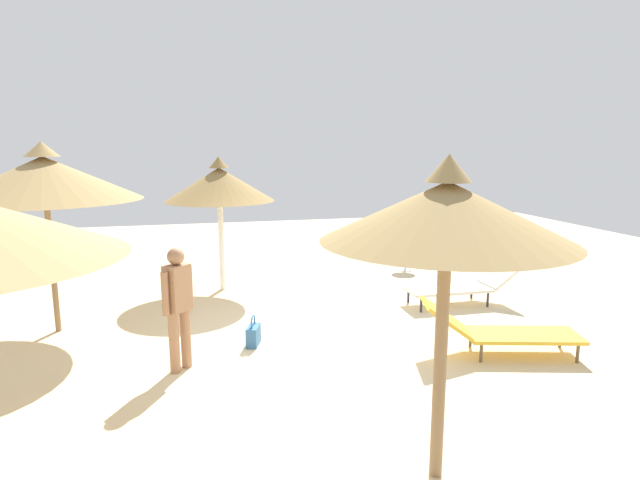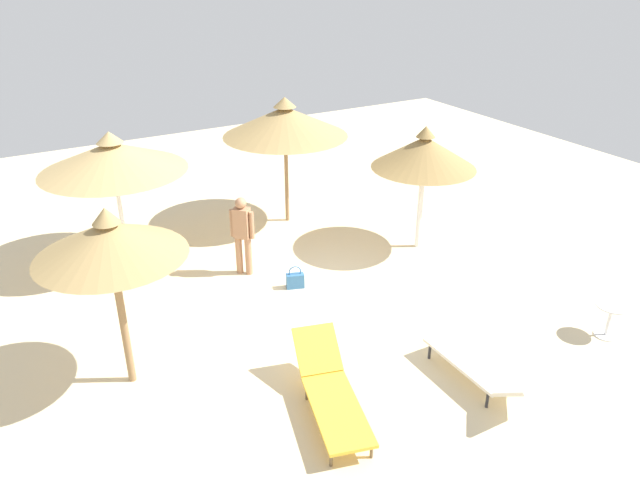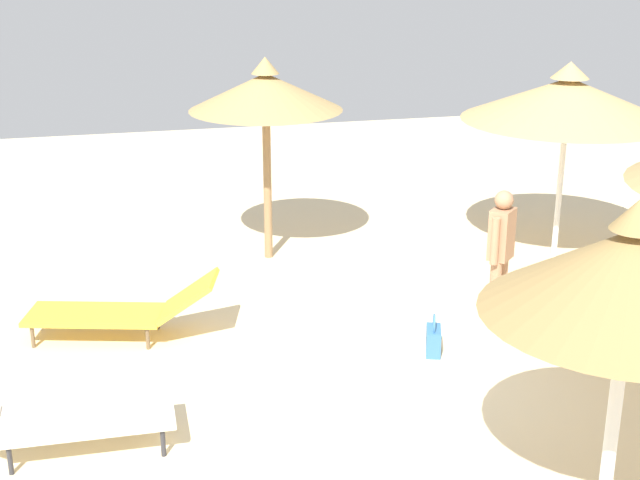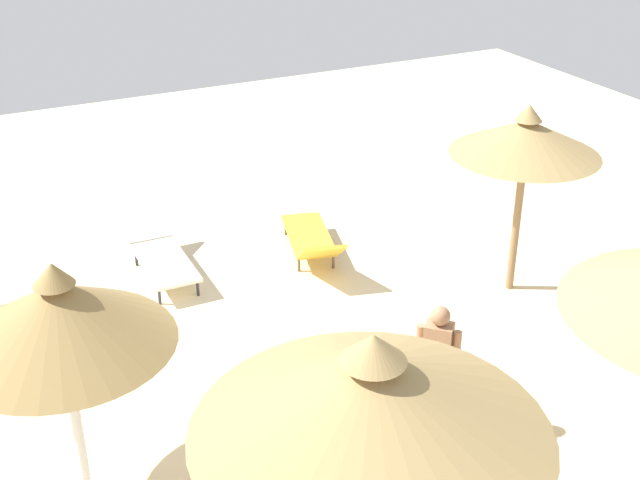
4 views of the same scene
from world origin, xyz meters
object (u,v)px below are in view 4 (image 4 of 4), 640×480
at_px(lounge_chair_far_left, 312,240).
at_px(handbag, 344,383).
at_px(lounge_chair_near_left, 159,251).
at_px(parasol_umbrella_near_right, 59,315).
at_px(parasol_umbrella_back, 372,396).
at_px(parasol_umbrella_front, 526,138).
at_px(person_standing_far_right, 437,362).

relative_size(lounge_chair_far_left, handbag, 4.87).
relative_size(lounge_chair_near_left, lounge_chair_far_left, 0.92).
height_order(parasol_umbrella_near_right, lounge_chair_far_left, parasol_umbrella_near_right).
bearing_deg(parasol_umbrella_back, handbag, 65.51).
bearing_deg(lounge_chair_far_left, parasol_umbrella_front, -42.52).
bearing_deg(person_standing_far_right, parasol_umbrella_back, -135.50).
xyz_separation_m(parasol_umbrella_near_right, parasol_umbrella_front, (6.41, 1.43, 0.21)).
height_order(parasol_umbrella_near_right, handbag, parasol_umbrella_near_right).
distance_m(parasol_umbrella_near_right, person_standing_far_right, 3.93).
bearing_deg(handbag, parasol_umbrella_front, 19.55).
distance_m(parasol_umbrella_front, lounge_chair_far_left, 3.56).
bearing_deg(person_standing_far_right, parasol_umbrella_front, 38.44).
distance_m(parasol_umbrella_near_right, parasol_umbrella_back, 3.17).
height_order(parasol_umbrella_near_right, parasol_umbrella_back, parasol_umbrella_back).
xyz_separation_m(lounge_chair_near_left, lounge_chair_far_left, (2.19, -0.69, -0.00)).
bearing_deg(parasol_umbrella_near_right, person_standing_far_right, -11.49).
height_order(parasol_umbrella_front, lounge_chair_near_left, parasol_umbrella_front).
bearing_deg(parasol_umbrella_back, parasol_umbrella_front, 41.05).
distance_m(parasol_umbrella_near_right, parasol_umbrella_front, 6.57).
bearing_deg(person_standing_far_right, handbag, 120.95).
height_order(parasol_umbrella_near_right, person_standing_far_right, parasol_umbrella_near_right).
xyz_separation_m(parasol_umbrella_near_right, person_standing_far_right, (3.67, -0.75, -1.18)).
height_order(parasol_umbrella_back, parasol_umbrella_front, parasol_umbrella_back).
bearing_deg(person_standing_far_right, lounge_chair_near_left, 108.65).
bearing_deg(parasol_umbrella_near_right, parasol_umbrella_front, 12.59).
relative_size(parasol_umbrella_back, lounge_chair_far_left, 1.31).
bearing_deg(lounge_chair_near_left, handbag, -74.86).
bearing_deg(lounge_chair_near_left, parasol_umbrella_back, -92.12).
distance_m(lounge_chair_far_left, handbag, 3.40).
distance_m(parasol_umbrella_near_right, lounge_chair_far_left, 5.71).
distance_m(parasol_umbrella_back, person_standing_far_right, 3.03).
height_order(parasol_umbrella_front, person_standing_far_right, parasol_umbrella_front).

